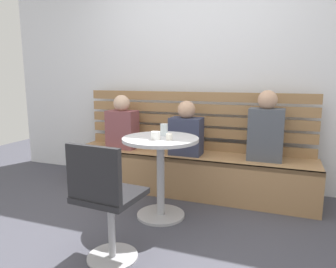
{
  "coord_description": "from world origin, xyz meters",
  "views": [
    {
      "loc": [
        0.97,
        -1.98,
        1.26
      ],
      "look_at": [
        -0.02,
        0.66,
        0.75
      ],
      "focal_mm": 33.18,
      "sensor_mm": 36.0,
      "label": 1
    }
  ],
  "objects_px": {
    "white_chair": "(105,199)",
    "person_adult": "(266,129)",
    "cup_espresso_small": "(169,137)",
    "person_child_middle": "(187,131)",
    "booth_bench": "(187,173)",
    "cup_ceramic_white": "(156,136)",
    "cup_water_clear": "(164,130)",
    "person_child_left": "(122,125)",
    "cafe_table": "(161,162)"
  },
  "relations": [
    {
      "from": "cup_ceramic_white",
      "to": "cup_water_clear",
      "type": "distance_m",
      "value": 0.19
    },
    {
      "from": "person_adult",
      "to": "cup_water_clear",
      "type": "relative_size",
      "value": 6.39
    },
    {
      "from": "person_child_left",
      "to": "cup_water_clear",
      "type": "bearing_deg",
      "value": -37.93
    },
    {
      "from": "person_child_left",
      "to": "cup_ceramic_white",
      "type": "bearing_deg",
      "value": -46.03
    },
    {
      "from": "white_chair",
      "to": "cup_espresso_small",
      "type": "height_order",
      "value": "white_chair"
    },
    {
      "from": "booth_bench",
      "to": "person_child_middle",
      "type": "relative_size",
      "value": 4.64
    },
    {
      "from": "cafe_table",
      "to": "booth_bench",
      "type": "bearing_deg",
      "value": 86.72
    },
    {
      "from": "cafe_table",
      "to": "white_chair",
      "type": "xyz_separation_m",
      "value": [
        -0.07,
        -0.81,
        -0.05
      ]
    },
    {
      "from": "booth_bench",
      "to": "person_child_left",
      "type": "distance_m",
      "value": 0.94
    },
    {
      "from": "cup_water_clear",
      "to": "person_child_middle",
      "type": "bearing_deg",
      "value": 85.16
    },
    {
      "from": "cup_espresso_small",
      "to": "person_child_middle",
      "type": "bearing_deg",
      "value": 95.33
    },
    {
      "from": "cup_water_clear",
      "to": "person_adult",
      "type": "bearing_deg",
      "value": 35.33
    },
    {
      "from": "person_child_left",
      "to": "cup_water_clear",
      "type": "relative_size",
      "value": 5.69
    },
    {
      "from": "cafe_table",
      "to": "person_child_left",
      "type": "xyz_separation_m",
      "value": [
        -0.76,
        0.69,
        0.2
      ]
    },
    {
      "from": "booth_bench",
      "to": "cafe_table",
      "type": "height_order",
      "value": "cafe_table"
    },
    {
      "from": "booth_bench",
      "to": "cup_water_clear",
      "type": "bearing_deg",
      "value": -94.18
    },
    {
      "from": "booth_bench",
      "to": "cup_ceramic_white",
      "type": "height_order",
      "value": "cup_ceramic_white"
    },
    {
      "from": "cafe_table",
      "to": "person_adult",
      "type": "bearing_deg",
      "value": 39.54
    },
    {
      "from": "white_chair",
      "to": "cup_ceramic_white",
      "type": "height_order",
      "value": "white_chair"
    },
    {
      "from": "cup_espresso_small",
      "to": "cup_water_clear",
      "type": "xyz_separation_m",
      "value": [
        -0.11,
        0.17,
        0.03
      ]
    },
    {
      "from": "white_chair",
      "to": "person_adult",
      "type": "bearing_deg",
      "value": 58.58
    },
    {
      "from": "booth_bench",
      "to": "person_child_left",
      "type": "bearing_deg",
      "value": 179.37
    },
    {
      "from": "person_child_middle",
      "to": "cup_ceramic_white",
      "type": "height_order",
      "value": "person_child_middle"
    },
    {
      "from": "white_chair",
      "to": "cup_ceramic_white",
      "type": "distance_m",
      "value": 0.79
    },
    {
      "from": "booth_bench",
      "to": "white_chair",
      "type": "bearing_deg",
      "value": -94.33
    },
    {
      "from": "booth_bench",
      "to": "cup_water_clear",
      "type": "distance_m",
      "value": 0.82
    },
    {
      "from": "booth_bench",
      "to": "person_child_middle",
      "type": "bearing_deg",
      "value": -82.67
    },
    {
      "from": "person_adult",
      "to": "cup_water_clear",
      "type": "height_order",
      "value": "person_adult"
    },
    {
      "from": "booth_bench",
      "to": "cafe_table",
      "type": "bearing_deg",
      "value": -93.28
    },
    {
      "from": "booth_bench",
      "to": "cup_ceramic_white",
      "type": "xyz_separation_m",
      "value": [
        -0.04,
        -0.77,
        0.55
      ]
    },
    {
      "from": "cafe_table",
      "to": "cup_water_clear",
      "type": "distance_m",
      "value": 0.29
    },
    {
      "from": "person_child_middle",
      "to": "cup_ceramic_white",
      "type": "bearing_deg",
      "value": -93.75
    },
    {
      "from": "person_adult",
      "to": "person_child_middle",
      "type": "xyz_separation_m",
      "value": [
        -0.81,
        -0.06,
        -0.06
      ]
    },
    {
      "from": "person_adult",
      "to": "cup_ceramic_white",
      "type": "bearing_deg",
      "value": -137.04
    },
    {
      "from": "booth_bench",
      "to": "cup_espresso_small",
      "type": "distance_m",
      "value": 0.93
    },
    {
      "from": "cafe_table",
      "to": "person_child_middle",
      "type": "distance_m",
      "value": 0.67
    },
    {
      "from": "cup_ceramic_white",
      "to": "cup_water_clear",
      "type": "height_order",
      "value": "cup_water_clear"
    },
    {
      "from": "cafe_table",
      "to": "white_chair",
      "type": "relative_size",
      "value": 0.87
    },
    {
      "from": "cafe_table",
      "to": "person_adult",
      "type": "height_order",
      "value": "person_adult"
    },
    {
      "from": "cafe_table",
      "to": "cup_espresso_small",
      "type": "height_order",
      "value": "cup_espresso_small"
    },
    {
      "from": "booth_bench",
      "to": "white_chair",
      "type": "relative_size",
      "value": 3.18
    },
    {
      "from": "cup_espresso_small",
      "to": "cup_water_clear",
      "type": "height_order",
      "value": "cup_water_clear"
    },
    {
      "from": "cup_water_clear",
      "to": "white_chair",
      "type": "bearing_deg",
      "value": -94.43
    },
    {
      "from": "person_adult",
      "to": "person_child_left",
      "type": "bearing_deg",
      "value": -179.36
    },
    {
      "from": "cafe_table",
      "to": "cup_espresso_small",
      "type": "xyz_separation_m",
      "value": [
        0.11,
        -0.07,
        0.25
      ]
    },
    {
      "from": "cup_espresso_small",
      "to": "cup_water_clear",
      "type": "distance_m",
      "value": 0.21
    },
    {
      "from": "person_child_middle",
      "to": "cup_water_clear",
      "type": "height_order",
      "value": "person_child_middle"
    },
    {
      "from": "person_child_left",
      "to": "cup_espresso_small",
      "type": "height_order",
      "value": "person_child_left"
    },
    {
      "from": "person_adult",
      "to": "person_child_middle",
      "type": "relative_size",
      "value": 1.21
    },
    {
      "from": "cafe_table",
      "to": "white_chair",
      "type": "distance_m",
      "value": 0.82
    }
  ]
}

